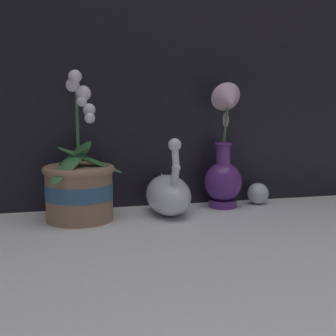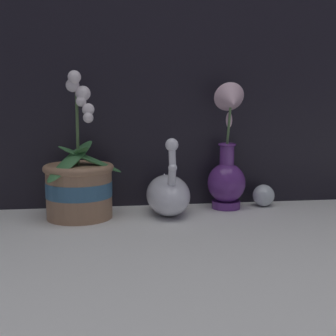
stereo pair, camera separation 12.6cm
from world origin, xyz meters
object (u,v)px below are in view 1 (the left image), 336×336
object	(u,v)px
blue_vase	(224,166)
glass_sphere	(258,193)
swan_figurine	(168,193)
orchid_potted_plant	(79,186)

from	to	relation	value
blue_vase	glass_sphere	world-z (taller)	blue_vase
swan_figurine	blue_vase	distance (m)	0.19
orchid_potted_plant	blue_vase	distance (m)	0.42
swan_figurine	blue_vase	size ratio (longest dim) A/B	0.60
swan_figurine	blue_vase	bearing A→B (deg)	13.47
orchid_potted_plant	glass_sphere	bearing A→B (deg)	6.79
orchid_potted_plant	swan_figurine	distance (m)	0.24
swan_figurine	orchid_potted_plant	bearing A→B (deg)	-179.04
blue_vase	glass_sphere	bearing A→B (deg)	8.37
orchid_potted_plant	swan_figurine	world-z (taller)	orchid_potted_plant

